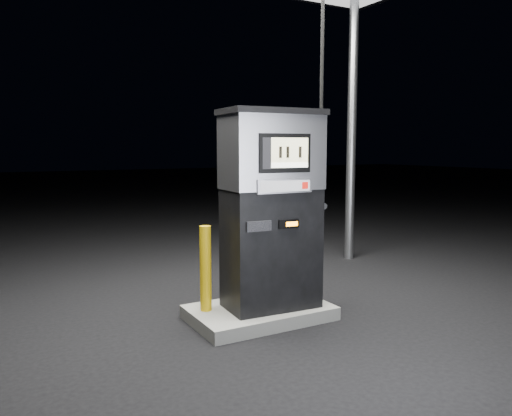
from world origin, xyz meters
TOP-DOWN VIEW (x-y plane):
  - ground at (0.00, 0.00)m, footprint 80.00×80.00m
  - pump_island at (0.00, 0.00)m, footprint 1.60×1.00m
  - fuel_dispenser at (0.12, -0.06)m, footprint 1.26×0.74m
  - bollard_left at (-0.60, 0.18)m, footprint 0.13×0.13m
  - bollard_right at (0.74, 0.15)m, footprint 0.14×0.14m

SIDE VIEW (x-z plane):
  - ground at x=0.00m, z-range 0.00..0.00m
  - pump_island at x=0.00m, z-range 0.00..0.15m
  - bollard_right at x=0.74m, z-range 0.15..0.93m
  - bollard_left at x=-0.60m, z-range 0.15..1.12m
  - fuel_dispenser at x=0.12m, z-range -1.04..3.66m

